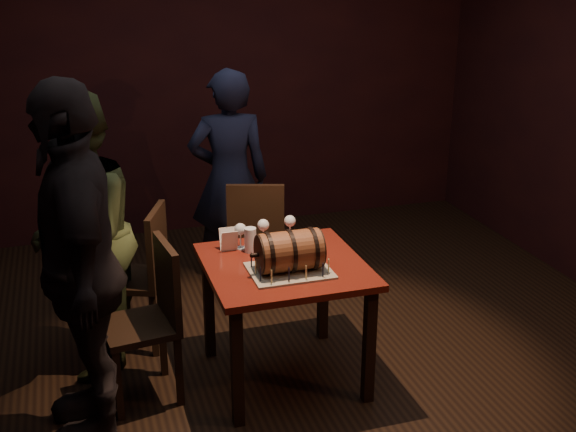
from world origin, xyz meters
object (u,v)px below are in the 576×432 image
Objects in this scene: chair_back at (257,235)px; wine_glass_left at (240,230)px; wine_glass_mid at (263,226)px; person_left_front at (79,266)px; chair_left_front at (152,313)px; person_left_rear at (81,237)px; pint_of_ale at (250,240)px; wine_glass_right at (290,222)px; barrel_cake at (290,251)px; chair_left_rear at (143,269)px; pub_table at (284,281)px; person_back at (229,179)px.

wine_glass_left is at bearing -111.55° from chair_back.
person_left_front reaches higher than wine_glass_mid.
person_left_front is at bearing -149.24° from chair_left_front.
person_left_rear is (-0.34, 0.44, 0.33)m from chair_left_front.
person_left_front is at bearing -156.46° from wine_glass_mid.
wine_glass_mid is at bearing 113.30° from person_left_front.
wine_glass_right is at bearing 21.50° from pint_of_ale.
barrel_cake is at bearing 91.74° from person_left_front.
chair_left_rear is (-0.85, -0.37, 0.00)m from chair_back.
wine_glass_mid is at bearing 19.58° from chair_left_front.
wine_glass_mid is 0.81m from chair_back.
chair_back is at bearing 48.32° from chair_left_front.
wine_glass_left is 1.00× the size of wine_glass_mid.
wine_glass_mid is 0.18m from wine_glass_right.
wine_glass_mid is at bearing 92.08° from person_left_rear.
barrel_cake is 2.53× the size of wine_glass_mid.
wine_glass_left is at bearing 115.22° from person_left_front.
chair_back is 1.00× the size of chair_left_rear.
person_left_rear is at bearing -155.97° from chair_back.
chair_back is at bearing 84.04° from pub_table.
wine_glass_mid is 1.00× the size of wine_glass_right.
chair_left_front is (-0.90, -0.28, -0.35)m from wine_glass_right.
chair_left_rear is 0.49× the size of person_left_front.
wine_glass_left is 1.00× the size of wine_glass_right.
person_left_rear is (-1.10, 0.62, -0.02)m from barrel_cake.
person_back reaches higher than barrel_cake.
chair_back is at bearing 84.33° from barrel_cake.
chair_back is at bearing 72.83° from pint_of_ale.
chair_back is at bearing 125.69° from person_left_rear.
person_left_front is (-0.38, -0.83, 0.43)m from chair_left_rear.
person_left_front is (-1.12, -0.04, 0.08)m from barrel_cake.
pub_table is 0.54× the size of person_back.
chair_left_rear is at bearing 51.60° from person_back.
person_left_front reaches higher than person_left_rear.
person_back is (0.05, 1.12, -0.04)m from wine_glass_mid.
wine_glass_mid is at bearing -26.54° from chair_left_rear.
wine_glass_mid is 0.17× the size of chair_left_rear.
pint_of_ale is 0.16× the size of chair_left_front.
chair_back reaches higher than pint_of_ale.
wine_glass_mid is 0.15m from pint_of_ale.
wine_glass_left is 0.17× the size of chair_left_front.
barrel_cake reaches higher than chair_left_front.
wine_glass_right is 0.78m from chair_back.
person_back is 0.97× the size of person_left_rear.
person_back reaches higher than pub_table.
pint_of_ale is 0.16× the size of chair_left_rear.
chair_left_rear is 0.54× the size of person_left_rear.
chair_back is 0.92m from chair_left_rear.
wine_glass_left reaches higher than pub_table.
pub_table is 0.43m from wine_glass_right.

